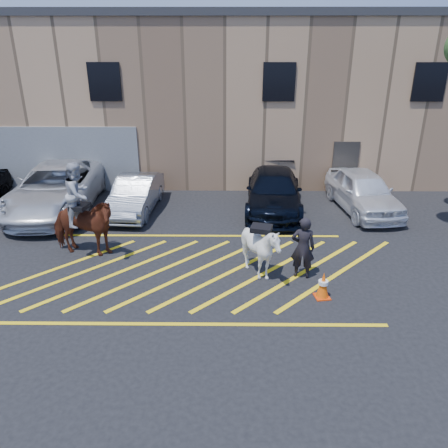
{
  "coord_description": "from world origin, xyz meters",
  "views": [
    {
      "loc": [
        0.98,
        -11.33,
        6.23
      ],
      "look_at": [
        0.86,
        0.2,
        1.3
      ],
      "focal_mm": 35.0,
      "sensor_mm": 36.0,
      "label": 1
    }
  ],
  "objects_px": {
    "car_silver_sedan": "(136,195)",
    "saddled_white": "(261,249)",
    "handler": "(303,248)",
    "car_blue_suv": "(274,191)",
    "mounted_bay": "(81,219)",
    "car_white_pickup": "(56,188)",
    "car_white_suv": "(363,191)",
    "traffic_cone": "(323,285)"
  },
  "relations": [
    {
      "from": "mounted_bay",
      "to": "saddled_white",
      "type": "relative_size",
      "value": 1.66
    },
    {
      "from": "handler",
      "to": "traffic_cone",
      "type": "relative_size",
      "value": 2.48
    },
    {
      "from": "car_white_pickup",
      "to": "car_silver_sedan",
      "type": "bearing_deg",
      "value": -6.68
    },
    {
      "from": "car_white_suv",
      "to": "traffic_cone",
      "type": "relative_size",
      "value": 6.24
    },
    {
      "from": "car_white_pickup",
      "to": "car_white_suv",
      "type": "relative_size",
      "value": 1.38
    },
    {
      "from": "car_white_pickup",
      "to": "car_white_suv",
      "type": "height_order",
      "value": "car_white_pickup"
    },
    {
      "from": "car_blue_suv",
      "to": "car_white_suv",
      "type": "xyz_separation_m",
      "value": [
        3.45,
        -0.05,
        0.03
      ]
    },
    {
      "from": "car_white_pickup",
      "to": "traffic_cone",
      "type": "xyz_separation_m",
      "value": [
        9.12,
        -6.26,
        -0.51
      ]
    },
    {
      "from": "saddled_white",
      "to": "traffic_cone",
      "type": "distance_m",
      "value": 1.96
    },
    {
      "from": "car_blue_suv",
      "to": "car_white_suv",
      "type": "distance_m",
      "value": 3.45
    },
    {
      "from": "car_white_suv",
      "to": "saddled_white",
      "type": "xyz_separation_m",
      "value": [
        -4.31,
        -5.2,
        0.05
      ]
    },
    {
      "from": "car_blue_suv",
      "to": "mounted_bay",
      "type": "relative_size",
      "value": 1.73
    },
    {
      "from": "car_white_pickup",
      "to": "car_silver_sedan",
      "type": "relative_size",
      "value": 1.53
    },
    {
      "from": "car_white_suv",
      "to": "mounted_bay",
      "type": "height_order",
      "value": "mounted_bay"
    },
    {
      "from": "mounted_bay",
      "to": "traffic_cone",
      "type": "distance_m",
      "value": 7.33
    },
    {
      "from": "car_blue_suv",
      "to": "car_silver_sedan",
      "type": "bearing_deg",
      "value": -172.43
    },
    {
      "from": "car_blue_suv",
      "to": "mounted_bay",
      "type": "distance_m",
      "value": 7.38
    },
    {
      "from": "handler",
      "to": "saddled_white",
      "type": "distance_m",
      "value": 1.17
    },
    {
      "from": "traffic_cone",
      "to": "saddled_white",
      "type": "bearing_deg",
      "value": 144.64
    },
    {
      "from": "saddled_white",
      "to": "traffic_cone",
      "type": "height_order",
      "value": "saddled_white"
    },
    {
      "from": "car_white_pickup",
      "to": "car_white_suv",
      "type": "xyz_separation_m",
      "value": [
        11.88,
        0.04,
        -0.09
      ]
    },
    {
      "from": "mounted_bay",
      "to": "saddled_white",
      "type": "height_order",
      "value": "mounted_bay"
    },
    {
      "from": "car_white_pickup",
      "to": "handler",
      "type": "xyz_separation_m",
      "value": [
        8.73,
        -5.18,
        0.03
      ]
    },
    {
      "from": "car_silver_sedan",
      "to": "car_blue_suv",
      "type": "bearing_deg",
      "value": 6.34
    },
    {
      "from": "handler",
      "to": "saddled_white",
      "type": "xyz_separation_m",
      "value": [
        -1.16,
        0.03,
        -0.07
      ]
    },
    {
      "from": "car_silver_sedan",
      "to": "car_blue_suv",
      "type": "height_order",
      "value": "car_blue_suv"
    },
    {
      "from": "car_silver_sedan",
      "to": "car_white_suv",
      "type": "relative_size",
      "value": 0.9
    },
    {
      "from": "mounted_bay",
      "to": "saddled_white",
      "type": "bearing_deg",
      "value": -13.37
    },
    {
      "from": "car_silver_sedan",
      "to": "saddled_white",
      "type": "relative_size",
      "value": 2.3
    },
    {
      "from": "car_white_pickup",
      "to": "car_silver_sedan",
      "type": "distance_m",
      "value": 3.11
    },
    {
      "from": "car_white_pickup",
      "to": "saddled_white",
      "type": "distance_m",
      "value": 9.16
    },
    {
      "from": "car_white_pickup",
      "to": "saddled_white",
      "type": "height_order",
      "value": "car_white_pickup"
    },
    {
      "from": "handler",
      "to": "mounted_bay",
      "type": "distance_m",
      "value": 6.63
    },
    {
      "from": "car_white_pickup",
      "to": "mounted_bay",
      "type": "height_order",
      "value": "mounted_bay"
    },
    {
      "from": "car_white_suv",
      "to": "saddled_white",
      "type": "relative_size",
      "value": 2.56
    },
    {
      "from": "car_blue_suv",
      "to": "handler",
      "type": "relative_size",
      "value": 2.83
    },
    {
      "from": "car_white_suv",
      "to": "car_silver_sedan",
      "type": "bearing_deg",
      "value": 174.25
    },
    {
      "from": "car_silver_sedan",
      "to": "car_white_suv",
      "type": "height_order",
      "value": "car_white_suv"
    },
    {
      "from": "car_blue_suv",
      "to": "handler",
      "type": "xyz_separation_m",
      "value": [
        0.3,
        -5.28,
        0.16
      ]
    },
    {
      "from": "car_white_pickup",
      "to": "saddled_white",
      "type": "relative_size",
      "value": 3.52
    },
    {
      "from": "car_white_suv",
      "to": "handler",
      "type": "bearing_deg",
      "value": -128.14
    },
    {
      "from": "car_white_pickup",
      "to": "car_blue_suv",
      "type": "xyz_separation_m",
      "value": [
        8.43,
        0.1,
        -0.13
      ]
    }
  ]
}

